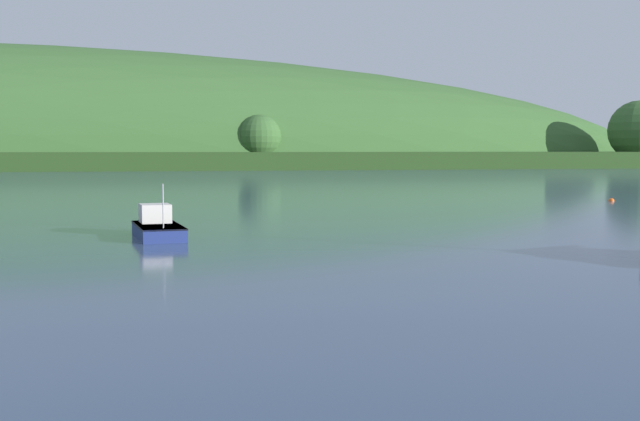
% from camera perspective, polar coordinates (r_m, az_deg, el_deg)
% --- Properties ---
extents(fishing_boat_moored, '(2.95, 6.22, 3.65)m').
position_cam_1_polar(fishing_boat_moored, '(42.67, -11.44, -1.40)').
color(fishing_boat_moored, navy).
rests_on(fishing_boat_moored, ground).
extents(mooring_buoy_foreground, '(0.51, 0.51, 0.59)m').
position_cam_1_polar(mooring_buoy_foreground, '(74.93, 19.86, 0.63)').
color(mooring_buoy_foreground, '#EA5B19').
rests_on(mooring_buoy_foreground, ground).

